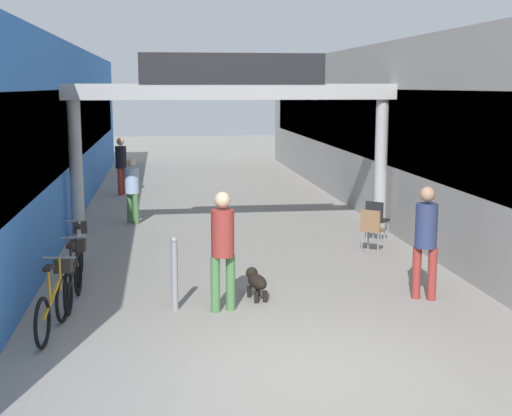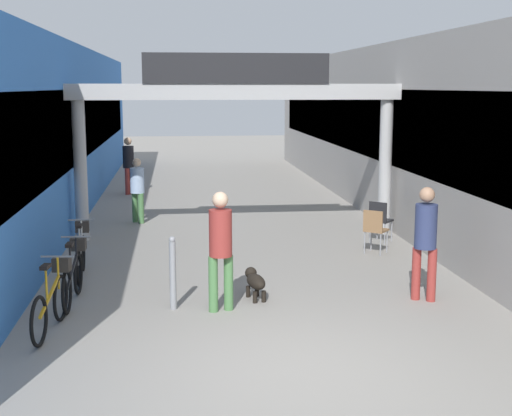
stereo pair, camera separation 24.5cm
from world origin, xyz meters
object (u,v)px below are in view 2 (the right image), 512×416
object	(u,v)px
dog_on_leash	(255,281)
bicycle_silver_third	(81,253)
pedestrian_with_dog	(221,243)
bicycle_black_second	(74,274)
cafe_chair_wood_nearer	(375,227)
pedestrian_carrying_crate	(137,186)
cafe_chair_black_farther	(380,218)
pedestrian_elderly_walking	(128,162)
bollard_post_metal	(173,273)
pedestrian_companion	(426,236)
bicycle_orange_nearest	(52,299)

from	to	relation	value
dog_on_leash	bicycle_silver_third	bearing A→B (deg)	150.33
pedestrian_with_dog	bicycle_black_second	size ratio (longest dim) A/B	1.06
dog_on_leash	cafe_chair_wood_nearer	bearing A→B (deg)	45.52
bicycle_silver_third	cafe_chair_wood_nearer	distance (m)	5.69
pedestrian_with_dog	pedestrian_carrying_crate	size ratio (longest dim) A/B	1.13
pedestrian_with_dog	cafe_chair_black_farther	world-z (taller)	pedestrian_with_dog
bicycle_silver_third	pedestrian_carrying_crate	bearing A→B (deg)	81.59
dog_on_leash	pedestrian_elderly_walking	bearing A→B (deg)	103.11
bollard_post_metal	cafe_chair_wood_nearer	distance (m)	5.07
bollard_post_metal	pedestrian_elderly_walking	bearing A→B (deg)	96.66
pedestrian_with_dog	bollard_post_metal	xyz separation A→B (m)	(-0.71, 0.15, -0.47)
cafe_chair_wood_nearer	dog_on_leash	bearing A→B (deg)	-134.48
pedestrian_with_dog	pedestrian_companion	bearing A→B (deg)	3.13
pedestrian_carrying_crate	cafe_chair_black_farther	bearing A→B (deg)	-28.73
dog_on_leash	cafe_chair_black_farther	world-z (taller)	cafe_chair_black_farther
pedestrian_carrying_crate	pedestrian_companion	bearing A→B (deg)	-55.82
pedestrian_companion	bollard_post_metal	xyz separation A→B (m)	(-3.88, -0.03, -0.46)
pedestrian_companion	pedestrian_with_dog	bearing A→B (deg)	-176.87
pedestrian_carrying_crate	cafe_chair_wood_nearer	world-z (taller)	pedestrian_carrying_crate
pedestrian_carrying_crate	bicycle_black_second	world-z (taller)	pedestrian_carrying_crate
bicycle_orange_nearest	bicycle_black_second	size ratio (longest dim) A/B	1.00
pedestrian_with_dog	bicycle_orange_nearest	bearing A→B (deg)	-165.64
bollard_post_metal	cafe_chair_black_farther	bearing A→B (deg)	43.51
pedestrian_with_dog	bollard_post_metal	size ratio (longest dim) A/B	1.61
bollard_post_metal	cafe_chair_black_farther	xyz separation A→B (m)	(4.37, 4.15, -0.03)
bicycle_silver_third	cafe_chair_black_farther	size ratio (longest dim) A/B	1.90
cafe_chair_black_farther	bicycle_black_second	bearing A→B (deg)	-148.75
dog_on_leash	bollard_post_metal	bearing A→B (deg)	-162.63
cafe_chair_black_farther	pedestrian_carrying_crate	bearing A→B (deg)	151.27
pedestrian_elderly_walking	pedestrian_with_dog	bearing A→B (deg)	-80.10
pedestrian_with_dog	pedestrian_carrying_crate	xyz separation A→B (m)	(-1.57, 7.17, -0.14)
pedestrian_carrying_crate	dog_on_leash	world-z (taller)	pedestrian_carrying_crate
pedestrian_carrying_crate	bicycle_orange_nearest	distance (m)	7.82
pedestrian_elderly_walking	bicycle_silver_third	world-z (taller)	pedestrian_elderly_walking
bicycle_black_second	pedestrian_with_dog	bearing A→B (deg)	-17.78
bicycle_silver_third	cafe_chair_black_farther	xyz separation A→B (m)	(5.97, 2.11, 0.10)
dog_on_leash	pedestrian_carrying_crate	bearing A→B (deg)	107.94
bollard_post_metal	pedestrian_carrying_crate	bearing A→B (deg)	97.03
dog_on_leash	cafe_chair_wood_nearer	xyz separation A→B (m)	(2.70, 2.75, 0.25)
pedestrian_carrying_crate	cafe_chair_black_farther	size ratio (longest dim) A/B	1.78
pedestrian_with_dog	cafe_chair_black_farther	xyz separation A→B (m)	(3.66, 4.30, -0.50)
bollard_post_metal	cafe_chair_wood_nearer	size ratio (longest dim) A/B	1.26
dog_on_leash	cafe_chair_black_farther	xyz separation A→B (m)	(3.09, 3.75, 0.25)
bicycle_black_second	cafe_chair_wood_nearer	distance (m)	6.08
pedestrian_companion	bollard_post_metal	bearing A→B (deg)	-179.62
pedestrian_companion	pedestrian_carrying_crate	bearing A→B (deg)	124.18
cafe_chair_black_farther	bollard_post_metal	bearing A→B (deg)	-136.49
bollard_post_metal	bicycle_silver_third	bearing A→B (deg)	128.15
bicycle_black_second	bicycle_silver_third	world-z (taller)	same
pedestrian_companion	bicycle_silver_third	world-z (taller)	pedestrian_companion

